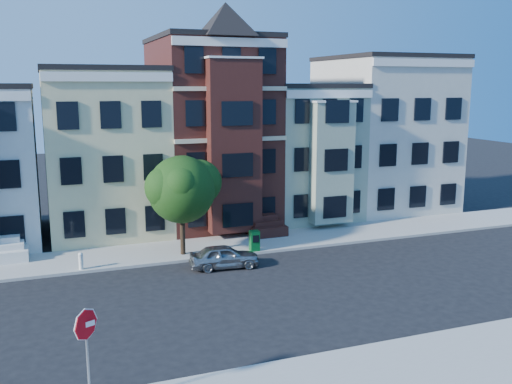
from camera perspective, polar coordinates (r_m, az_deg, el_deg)
name	(u,v)px	position (r m, az deg, el deg)	size (l,w,h in m)	color
ground	(302,291)	(26.37, 4.58, -9.84)	(120.00, 120.00, 0.00)	black
far_sidewalk	(243,244)	(33.39, -1.28, -5.23)	(60.00, 4.00, 0.15)	#9E9B93
near_sidewalk	(406,371)	(20.03, 14.80, -16.90)	(60.00, 4.00, 0.15)	#9E9B93
house_yellow	(104,153)	(37.22, -14.95, 3.81)	(7.00, 9.00, 10.00)	beige
house_brown	(211,134)	(38.44, -4.54, 5.84)	(7.00, 9.00, 12.00)	#3B1712
house_green	(299,152)	(40.86, 4.30, 4.02)	(6.00, 9.00, 9.00)	gray
house_cream	(383,135)	(44.16, 12.63, 5.59)	(8.00, 9.00, 11.00)	beige
street_tree	(182,194)	(30.68, -7.44, -0.20)	(5.73, 5.73, 6.66)	#234D17
parked_car	(224,256)	(29.30, -3.20, -6.45)	(1.43, 3.55, 1.21)	#94979A
newspaper_box	(254,241)	(31.70, -0.16, -4.89)	(0.51, 0.45, 1.13)	#0B5E23
fire_hydrant	(81,263)	(29.94, -17.10, -6.76)	(0.24, 0.24, 0.69)	silver
stop_sign	(87,353)	(17.21, -16.51, -15.17)	(0.94, 0.13, 3.41)	#C3000A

